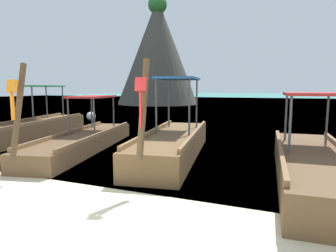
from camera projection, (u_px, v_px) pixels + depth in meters
ground at (51, 238)px, 3.70m from camera, size 120.00×120.00×0.00m
sea_water at (275, 98)px, 60.51m from camera, size 120.00×120.00×0.00m
longtail_boat_violet_ribbon at (28, 130)px, 10.76m from camera, size 2.58×7.25×2.63m
longtail_boat_orange_ribbon at (84, 140)px, 9.01m from camera, size 2.47×6.16×2.39m
longtail_boat_red_ribbon at (173, 143)px, 8.14m from camera, size 2.19×5.81×2.42m
longtail_boat_turquoise_ribbon at (312, 164)px, 5.92m from camera, size 1.62×5.87×2.45m
karst_rock at (155, 55)px, 34.93m from camera, size 10.52×9.50×12.55m
mooring_buoy_near at (91, 116)px, 17.07m from camera, size 0.52×0.52×0.52m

